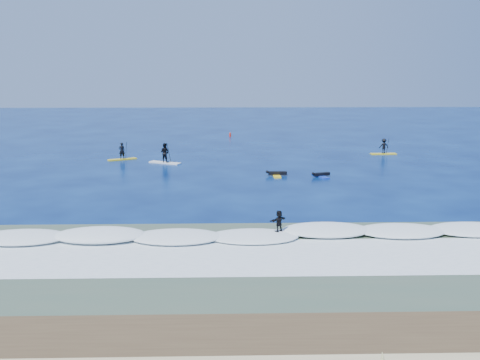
{
  "coord_description": "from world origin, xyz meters",
  "views": [
    {
      "loc": [
        -0.34,
        -36.92,
        8.85
      ],
      "look_at": [
        0.61,
        1.61,
        0.6
      ],
      "focal_mm": 40.0,
      "sensor_mm": 36.0,
      "label": 1
    }
  ],
  "objects_px": {
    "wave_surfer": "(279,223)",
    "marker_buoy": "(230,135)",
    "prone_paddler_far": "(321,175)",
    "sup_paddler_left": "(122,154)",
    "prone_paddler_near": "(276,174)",
    "sup_paddler_center": "(165,155)",
    "sup_paddler_right": "(384,147)"
  },
  "relations": [
    {
      "from": "sup_paddler_right",
      "to": "prone_paddler_far",
      "type": "bearing_deg",
      "value": -130.21
    },
    {
      "from": "sup_paddler_center",
      "to": "sup_paddler_right",
      "type": "xyz_separation_m",
      "value": [
        21.76,
        4.6,
        -0.09
      ]
    },
    {
      "from": "sup_paddler_left",
      "to": "marker_buoy",
      "type": "distance_m",
      "value": 19.87
    },
    {
      "from": "sup_paddler_left",
      "to": "wave_surfer",
      "type": "distance_m",
      "value": 27.09
    },
    {
      "from": "wave_surfer",
      "to": "marker_buoy",
      "type": "height_order",
      "value": "wave_surfer"
    },
    {
      "from": "marker_buoy",
      "to": "sup_paddler_right",
      "type": "bearing_deg",
      "value": -42.39
    },
    {
      "from": "sup_paddler_left",
      "to": "wave_surfer",
      "type": "bearing_deg",
      "value": -87.64
    },
    {
      "from": "sup_paddler_right",
      "to": "wave_surfer",
      "type": "height_order",
      "value": "sup_paddler_right"
    },
    {
      "from": "marker_buoy",
      "to": "sup_paddler_center",
      "type": "bearing_deg",
      "value": -108.12
    },
    {
      "from": "sup_paddler_right",
      "to": "prone_paddler_far",
      "type": "relative_size",
      "value": 1.27
    },
    {
      "from": "sup_paddler_center",
      "to": "marker_buoy",
      "type": "xyz_separation_m",
      "value": [
        6.16,
        18.84,
        -0.54
      ]
    },
    {
      "from": "sup_paddler_center",
      "to": "prone_paddler_near",
      "type": "distance_m",
      "value": 11.53
    },
    {
      "from": "marker_buoy",
      "to": "prone_paddler_far",
      "type": "bearing_deg",
      "value": -74.12
    },
    {
      "from": "sup_paddler_center",
      "to": "wave_surfer",
      "type": "height_order",
      "value": "sup_paddler_center"
    },
    {
      "from": "prone_paddler_near",
      "to": "marker_buoy",
      "type": "distance_m",
      "value": 25.12
    },
    {
      "from": "prone_paddler_far",
      "to": "wave_surfer",
      "type": "relative_size",
      "value": 1.27
    },
    {
      "from": "prone_paddler_far",
      "to": "sup_paddler_left",
      "type": "bearing_deg",
      "value": 43.73
    },
    {
      "from": "sup_paddler_left",
      "to": "marker_buoy",
      "type": "relative_size",
      "value": 4.4
    },
    {
      "from": "sup_paddler_left",
      "to": "sup_paddler_center",
      "type": "distance_m",
      "value": 4.76
    },
    {
      "from": "prone_paddler_far",
      "to": "wave_surfer",
      "type": "xyz_separation_m",
      "value": [
        -4.89,
        -15.38,
        0.58
      ]
    },
    {
      "from": "marker_buoy",
      "to": "sup_paddler_left",
      "type": "bearing_deg",
      "value": -121.9
    },
    {
      "from": "sup_paddler_left",
      "to": "prone_paddler_far",
      "type": "bearing_deg",
      "value": -51.48
    },
    {
      "from": "prone_paddler_near",
      "to": "prone_paddler_far",
      "type": "height_order",
      "value": "prone_paddler_near"
    },
    {
      "from": "sup_paddler_center",
      "to": "prone_paddler_far",
      "type": "bearing_deg",
      "value": 0.26
    },
    {
      "from": "sup_paddler_left",
      "to": "prone_paddler_near",
      "type": "height_order",
      "value": "sup_paddler_left"
    },
    {
      "from": "wave_surfer",
      "to": "marker_buoy",
      "type": "relative_size",
      "value": 2.64
    },
    {
      "from": "prone_paddler_near",
      "to": "prone_paddler_far",
      "type": "bearing_deg",
      "value": -99.03
    },
    {
      "from": "sup_paddler_center",
      "to": "prone_paddler_near",
      "type": "height_order",
      "value": "sup_paddler_center"
    },
    {
      "from": "sup_paddler_center",
      "to": "wave_surfer",
      "type": "bearing_deg",
      "value": -42.59
    },
    {
      "from": "prone_paddler_near",
      "to": "sup_paddler_left",
      "type": "bearing_deg",
      "value": 59.6
    },
    {
      "from": "wave_surfer",
      "to": "sup_paddler_right",
      "type": "bearing_deg",
      "value": 26.57
    },
    {
      "from": "wave_surfer",
      "to": "sup_paddler_center",
      "type": "bearing_deg",
      "value": 74.34
    }
  ]
}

